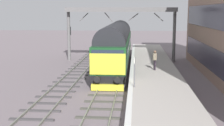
# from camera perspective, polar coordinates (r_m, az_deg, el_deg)

# --- Properties ---
(ground_plane) EXTENTS (140.00, 140.00, 0.00)m
(ground_plane) POSITION_cam_1_polar(r_m,az_deg,el_deg) (24.79, -0.48, -4.19)
(ground_plane) COLOR slate
(ground_plane) RESTS_ON ground
(track_main) EXTENTS (2.50, 60.00, 0.15)m
(track_main) POSITION_cam_1_polar(r_m,az_deg,el_deg) (24.78, -0.48, -4.06)
(track_main) COLOR gray
(track_main) RESTS_ON ground
(track_adjacent_west) EXTENTS (2.50, 60.00, 0.15)m
(track_adjacent_west) POSITION_cam_1_polar(r_m,az_deg,el_deg) (25.32, -8.52, -3.87)
(track_adjacent_west) COLOR slate
(track_adjacent_west) RESTS_ON ground
(station_platform) EXTENTS (4.00, 44.00, 1.01)m
(station_platform) POSITION_cam_1_polar(r_m,az_deg,el_deg) (24.64, 7.90, -3.17)
(station_platform) COLOR #B0A9A1
(station_platform) RESTS_ON ground
(diesel_locomotive) EXTENTS (2.74, 20.19, 4.68)m
(diesel_locomotive) POSITION_cam_1_polar(r_m,az_deg,el_deg) (32.50, 0.76, 3.54)
(diesel_locomotive) COLOR black
(diesel_locomotive) RESTS_ON ground
(signal_post_mid) EXTENTS (0.44, 0.22, 4.02)m
(signal_post_mid) POSITION_cam_1_polar(r_m,az_deg,el_deg) (37.80, -7.85, 4.47)
(signal_post_mid) COLOR gray
(signal_post_mid) RESTS_ON ground
(platform_number_sign) EXTENTS (0.10, 0.44, 1.94)m
(platform_number_sign) POSITION_cam_1_polar(r_m,az_deg,el_deg) (19.99, 4.15, -0.82)
(platform_number_sign) COLOR slate
(platform_number_sign) RESTS_ON station_platform
(waiting_passenger) EXTENTS (0.41, 0.50, 1.64)m
(waiting_passenger) POSITION_cam_1_polar(r_m,az_deg,el_deg) (26.10, 7.87, 0.87)
(waiting_passenger) COLOR #2D242E
(waiting_passenger) RESTS_ON station_platform
(overhead_footbridge) EXTENTS (12.85, 2.00, 6.28)m
(overhead_footbridge) POSITION_cam_1_polar(r_m,az_deg,el_deg) (36.66, 1.65, 9.25)
(overhead_footbridge) COLOR slate
(overhead_footbridge) RESTS_ON ground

